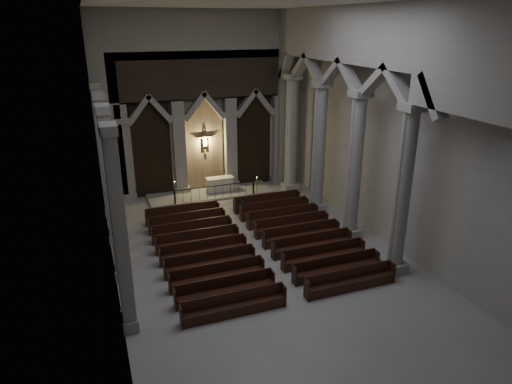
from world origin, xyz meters
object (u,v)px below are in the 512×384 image
(pews, at_px, (254,244))
(altar_rail, at_px, (215,190))
(worshipper, at_px, (244,206))
(altar, at_px, (220,184))
(candle_stand_left, at_px, (176,198))
(candle_stand_right, at_px, (257,192))

(pews, bearing_deg, altar_rail, 90.00)
(altar_rail, distance_m, worshipper, 3.34)
(altar_rail, bearing_deg, pews, -90.00)
(altar, height_order, candle_stand_left, candle_stand_left)
(altar_rail, bearing_deg, worshipper, -74.46)
(altar, distance_m, candle_stand_left, 3.49)
(altar, xyz_separation_m, candle_stand_left, (-3.31, -1.09, -0.20))
(altar, bearing_deg, candle_stand_right, -38.24)
(altar_rail, bearing_deg, candle_stand_left, 174.31)
(altar, bearing_deg, altar_rail, -117.95)
(candle_stand_right, relative_size, pews, 0.13)
(pews, bearing_deg, candle_stand_right, 68.55)
(pews, bearing_deg, worshipper, 78.25)
(candle_stand_left, height_order, pews, candle_stand_left)
(altar, height_order, candle_stand_right, candle_stand_right)
(altar_rail, relative_size, pews, 0.52)
(altar, relative_size, altar_rail, 0.35)
(worshipper, bearing_deg, candle_stand_left, 120.96)
(altar, bearing_deg, pews, -94.60)
(altar_rail, height_order, candle_stand_right, candle_stand_right)
(candle_stand_left, bearing_deg, worshipper, -44.92)
(altar_rail, relative_size, candle_stand_right, 3.89)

